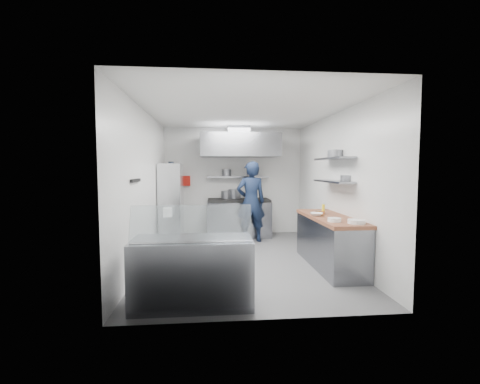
{
  "coord_description": "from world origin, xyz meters",
  "views": [
    {
      "loc": [
        -0.6,
        -6.03,
        1.73
      ],
      "look_at": [
        0.0,
        0.6,
        1.25
      ],
      "focal_mm": 24.0,
      "sensor_mm": 36.0,
      "label": 1
    }
  ],
  "objects": [
    {
      "name": "wall_right",
      "position": [
        1.8,
        0.0,
        1.4
      ],
      "size": [
        2.8,
        5.0,
        0.02
      ],
      "primitive_type": "cube",
      "rotation": [
        1.57,
        0.0,
        -1.57
      ],
      "color": "white",
      "rests_on": "floor"
    },
    {
      "name": "rack_bin_a",
      "position": [
        -1.53,
        0.92,
        0.8
      ],
      "size": [
        0.17,
        0.21,
        0.19
      ],
      "primitive_type": "cube",
      "color": "white",
      "rests_on": "wire_rack"
    },
    {
      "name": "prep_counter_top",
      "position": [
        1.48,
        -0.6,
        0.87
      ],
      "size": [
        0.65,
        2.04,
        0.06
      ],
      "primitive_type": "cube",
      "color": "brown",
      "rests_on": "prep_counter_base"
    },
    {
      "name": "prep_counter_base",
      "position": [
        1.48,
        -0.6,
        0.42
      ],
      "size": [
        0.62,
        2.0,
        0.84
      ],
      "primitive_type": "cube",
      "color": "gray",
      "rests_on": "floor"
    },
    {
      "name": "wall_shelf_lower",
      "position": [
        1.64,
        -0.3,
        1.5
      ],
      "size": [
        0.3,
        1.3,
        0.04
      ],
      "primitive_type": "cube",
      "color": "gray",
      "rests_on": "wall_right"
    },
    {
      "name": "ceiling",
      "position": [
        0.0,
        0.0,
        2.8
      ],
      "size": [
        5.0,
        5.0,
        0.0
      ],
      "primitive_type": "plane",
      "rotation": [
        3.14,
        0.0,
        0.0
      ],
      "color": "silver",
      "rests_on": "wall_back"
    },
    {
      "name": "rack_jar",
      "position": [
        -1.48,
        1.2,
        1.8
      ],
      "size": [
        0.12,
        0.12,
        0.18
      ],
      "primitive_type": "cylinder",
      "color": "black",
      "rests_on": "wire_rack"
    },
    {
      "name": "shelf_pot_a",
      "position": [
        -0.19,
        2.39,
        1.63
      ],
      "size": [
        0.24,
        0.24,
        0.18
      ],
      "primitive_type": "cylinder",
      "color": "slate",
      "rests_on": "over_range_shelf"
    },
    {
      "name": "gas_range",
      "position": [
        0.1,
        2.1,
        0.45
      ],
      "size": [
        1.6,
        0.8,
        0.9
      ],
      "primitive_type": "cube",
      "color": "gray",
      "rests_on": "floor"
    },
    {
      "name": "rack_bin_b",
      "position": [
        -1.53,
        1.4,
        1.3
      ],
      "size": [
        0.14,
        0.18,
        0.16
      ],
      "primitive_type": "cube",
      "color": "yellow",
      "rests_on": "wire_rack"
    },
    {
      "name": "wall_front",
      "position": [
        0.0,
        -2.5,
        1.4
      ],
      "size": [
        3.6,
        2.8,
        0.02
      ],
      "primitive_type": "cube",
      "rotation": [
        -1.57,
        0.0,
        0.0
      ],
      "color": "white",
      "rests_on": "floor"
    },
    {
      "name": "cooktop",
      "position": [
        0.1,
        2.1,
        0.93
      ],
      "size": [
        1.57,
        0.78,
        0.06
      ],
      "primitive_type": "cube",
      "color": "black",
      "rests_on": "gas_range"
    },
    {
      "name": "shelf_pot_d",
      "position": [
        1.69,
        -0.25,
        2.01
      ],
      "size": [
        0.28,
        0.28,
        0.14
      ],
      "primitive_type": "cylinder",
      "color": "slate",
      "rests_on": "wall_shelf_upper"
    },
    {
      "name": "stock_pot_left",
      "position": [
        -0.2,
        2.26,
        1.06
      ],
      "size": [
        0.28,
        0.28,
        0.2
      ],
      "primitive_type": "cylinder",
      "color": "slate",
      "rests_on": "cooktop"
    },
    {
      "name": "shelf_pot_c",
      "position": [
        1.76,
        -0.61,
        1.57
      ],
      "size": [
        0.2,
        0.2,
        0.1
      ],
      "primitive_type": "cylinder",
      "color": "slate",
      "rests_on": "wall_shelf_lower"
    },
    {
      "name": "hood_duct",
      "position": [
        0.1,
        2.15,
        2.68
      ],
      "size": [
        0.55,
        0.55,
        0.24
      ],
      "primitive_type": "cube",
      "color": "slate",
      "rests_on": "extractor_hood"
    },
    {
      "name": "stock_pot_mid",
      "position": [
        0.01,
        2.34,
        1.08
      ],
      "size": [
        0.33,
        0.33,
        0.24
      ],
      "primitive_type": "cylinder",
      "color": "slate",
      "rests_on": "cooktop"
    },
    {
      "name": "knife_strip",
      "position": [
        -1.78,
        -0.9,
        1.55
      ],
      "size": [
        0.04,
        0.55,
        0.05
      ],
      "primitive_type": "cube",
      "color": "black",
      "rests_on": "wall_left"
    },
    {
      "name": "plate_stack_b",
      "position": [
        1.33,
        -1.18,
        0.93
      ],
      "size": [
        0.21,
        0.21,
        0.06
      ],
      "primitive_type": "cylinder",
      "color": "white",
      "rests_on": "prep_counter_top"
    },
    {
      "name": "over_range_shelf",
      "position": [
        0.1,
        2.34,
        1.52
      ],
      "size": [
        1.6,
        0.3,
        0.04
      ],
      "primitive_type": "cube",
      "color": "gray",
      "rests_on": "wall_back"
    },
    {
      "name": "wall_back",
      "position": [
        0.0,
        2.5,
        1.4
      ],
      "size": [
        3.6,
        2.8,
        0.02
      ],
      "primitive_type": "cube",
      "rotation": [
        1.57,
        0.0,
        0.0
      ],
      "color": "white",
      "rests_on": "floor"
    },
    {
      "name": "extractor_hood",
      "position": [
        0.1,
        1.93,
        2.3
      ],
      "size": [
        1.9,
        1.15,
        0.55
      ],
      "primitive_type": "cube",
      "color": "gray",
      "rests_on": "wall_back"
    },
    {
      "name": "shelf_pot_b",
      "position": [
        0.44,
        2.11,
        1.65
      ],
      "size": [
        0.29,
        0.29,
        0.22
      ],
      "primitive_type": "cylinder",
      "color": "slate",
      "rests_on": "over_range_shelf"
    },
    {
      "name": "display_case",
      "position": [
        -0.84,
        -2.0,
        0.42
      ],
      "size": [
        1.5,
        0.7,
        0.85
      ],
      "primitive_type": "cube",
      "color": "gray",
      "rests_on": "floor"
    },
    {
      "name": "wire_rack",
      "position": [
        -1.53,
        1.55,
        0.93
      ],
      "size": [
        0.5,
        0.9,
        1.85
      ],
      "primitive_type": "cube",
      "color": "silver",
      "rests_on": "floor"
    },
    {
      "name": "squeeze_bottle",
      "position": [
        1.46,
        -0.33,
        0.99
      ],
      "size": [
        0.05,
        0.05,
        0.18
      ],
      "primitive_type": "cylinder",
      "color": "yellow",
      "rests_on": "prep_counter_top"
    },
    {
      "name": "display_glass",
      "position": [
        -0.84,
        -2.12,
        1.07
      ],
      "size": [
        1.47,
        0.19,
        0.42
      ],
      "primitive_type": "cube",
      "rotation": [
        -0.38,
        0.0,
        0.0
      ],
      "color": "silver",
      "rests_on": "display_case"
    },
    {
      "name": "mixing_bowl",
      "position": [
        1.26,
        -0.54,
        0.93
      ],
      "size": [
        0.28,
        0.28,
        0.05
      ],
      "primitive_type": "imported",
      "rotation": [
        0.0,
        0.0,
        -0.31
      ],
      "color": "white",
      "rests_on": "prep_counter_top"
    },
    {
      "name": "plate_stack_a",
      "position": [
        1.6,
        -1.38,
        0.93
      ],
      "size": [
        0.27,
        0.27,
        0.06
      ],
      "primitive_type": "cylinder",
      "color": "white",
      "rests_on": "prep_counter_top"
    },
    {
      "name": "red_firebox",
      "position": [
        -1.25,
        2.44,
        1.42
      ],
      "size": [
        0.22,
        0.1,
        0.26
      ],
      "primitive_type": "cube",
      "color": "#B8170E",
      "rests_on": "wall_back"
    },
    {
      "name": "wall_shelf_upper",
      "position": [
        1.64,
        -0.3,
        1.92
      ],
      "size": [
        0.3,
        1.3,
        0.04
      ],
      "primitive_type": "cube",
      "color": "gray",
      "rests_on": "wall_right"
    },
    {
      "name": "wall_left",
      "position": [
        -1.8,
        0.0,
        1.4
      ],
      "size": [
        2.8,
        5.0,
        0.02
      ],
      "primitive_type": "cube",
      "rotation": [
        1.57,
        0.0,
        1.57
      ],
      "color": "white",
      "rests_on": "floor"
    },
    {
      "name": "chef",
      "position": [
        0.34,
        1.47,
        0.95
      ],
      "size": [
        0.74,
        0.53,
        1.91
      ],
      "primitive_type": "imported",
      "rotation": [
        0.0,
        0.0,
        3.26
      ],
      "color": "#111B33",
      "rests_on": "floor"
    },
    {
      "name": "copper_pan",
      "position": [
        1.41,
        -0.31,
        0.93
      ],
      "size": [
        0.16,
        0.16,
        0.06
      ],
      "primitive_type": "cylinder",
      "color": "#B76F33",
      "rests_on": "prep_counter_top"
    },
    {
      "name": "floor",
      "position": [
        0.0,
        0.0,
        0.0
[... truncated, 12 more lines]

